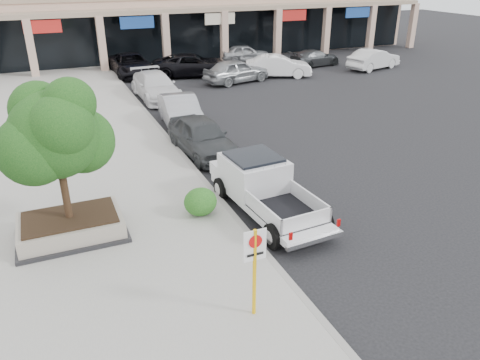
% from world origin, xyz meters
% --- Properties ---
extents(ground, '(120.00, 120.00, 0.00)m').
position_xyz_m(ground, '(0.00, 0.00, 0.00)').
color(ground, black).
rests_on(ground, ground).
extents(sidewalk, '(8.00, 52.00, 0.15)m').
position_xyz_m(sidewalk, '(-5.50, 6.00, 0.07)').
color(sidewalk, gray).
rests_on(sidewalk, ground).
extents(curb, '(0.20, 52.00, 0.15)m').
position_xyz_m(curb, '(-1.55, 6.00, 0.07)').
color(curb, gray).
rests_on(curb, ground).
extents(planter, '(3.20, 2.20, 0.68)m').
position_xyz_m(planter, '(-6.58, 2.56, 0.48)').
color(planter, black).
rests_on(planter, sidewalk).
extents(planter_tree, '(2.90, 2.55, 4.00)m').
position_xyz_m(planter_tree, '(-6.45, 2.72, 3.41)').
color(planter_tree, black).
rests_on(planter_tree, planter).
extents(no_parking_sign, '(0.55, 0.09, 2.30)m').
position_xyz_m(no_parking_sign, '(-2.93, -2.79, 1.63)').
color(no_parking_sign, '#EDB20C').
rests_on(no_parking_sign, sidewalk).
extents(hedge, '(1.10, 0.99, 0.93)m').
position_xyz_m(hedge, '(-2.53, 2.30, 0.62)').
color(hedge, '#174D16').
rests_on(hedge, sidewalk).
extents(pickup_truck, '(2.46, 5.76, 1.77)m').
position_xyz_m(pickup_truck, '(-0.35, 1.70, 0.89)').
color(pickup_truck, silver).
rests_on(pickup_truck, ground).
extents(curb_car_a, '(2.25, 4.85, 1.61)m').
position_xyz_m(curb_car_a, '(-0.59, 7.81, 0.80)').
color(curb_car_a, '#303335').
rests_on(curb_car_a, ground).
extents(curb_car_b, '(2.12, 4.96, 1.59)m').
position_xyz_m(curb_car_b, '(-0.36, 11.84, 0.80)').
color(curb_car_b, '#94959B').
rests_on(curb_car_b, ground).
extents(curb_car_c, '(2.34, 5.51, 1.59)m').
position_xyz_m(curb_car_c, '(-0.22, 17.77, 0.79)').
color(curb_car_c, silver).
rests_on(curb_car_c, ground).
extents(curb_car_d, '(2.68, 5.75, 1.59)m').
position_xyz_m(curb_car_d, '(-0.26, 25.19, 0.80)').
color(curb_car_d, black).
rests_on(curb_car_d, ground).
extents(lot_car_a, '(5.16, 3.03, 1.65)m').
position_xyz_m(lot_car_a, '(6.07, 19.85, 0.82)').
color(lot_car_a, gray).
rests_on(lot_car_a, ground).
extents(lot_car_b, '(5.11, 3.34, 1.59)m').
position_xyz_m(lot_car_b, '(9.65, 20.32, 0.80)').
color(lot_car_b, white).
rests_on(lot_car_b, ground).
extents(lot_car_c, '(4.81, 2.63, 1.32)m').
position_xyz_m(lot_car_c, '(14.29, 22.76, 0.66)').
color(lot_car_c, '#303335').
rests_on(lot_car_c, ground).
extents(lot_car_d, '(6.39, 4.06, 1.64)m').
position_xyz_m(lot_car_d, '(3.89, 23.08, 0.82)').
color(lot_car_d, black).
rests_on(lot_car_d, ground).
extents(lot_car_e, '(4.37, 2.25, 1.42)m').
position_xyz_m(lot_car_e, '(9.80, 26.78, 0.71)').
color(lot_car_e, '#999DA1').
rests_on(lot_car_e, ground).
extents(lot_car_f, '(5.05, 2.85, 1.57)m').
position_xyz_m(lot_car_f, '(17.96, 19.86, 0.79)').
color(lot_car_f, silver).
rests_on(lot_car_f, ground).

